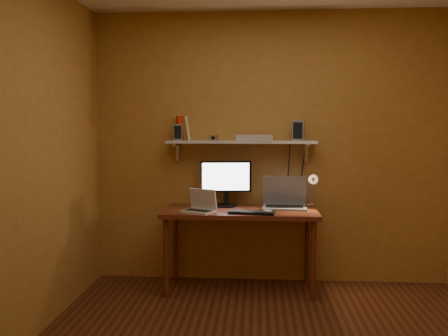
# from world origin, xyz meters

# --- Properties ---
(room) EXTENTS (3.44, 3.24, 2.64)m
(room) POSITION_xyz_m (0.00, 0.00, 1.30)
(room) COLOR #5E2F18
(room) RESTS_ON ground
(desk) EXTENTS (1.40, 0.60, 0.75)m
(desk) POSITION_xyz_m (-0.28, 1.28, 0.66)
(desk) COLOR maroon
(desk) RESTS_ON ground
(wall_shelf) EXTENTS (1.40, 0.25, 0.21)m
(wall_shelf) POSITION_xyz_m (-0.28, 1.47, 1.36)
(wall_shelf) COLOR silver
(wall_shelf) RESTS_ON room
(monitor) EXTENTS (0.48, 0.23, 0.43)m
(monitor) POSITION_xyz_m (-0.42, 1.46, 0.99)
(monitor) COLOR black
(monitor) RESTS_ON desk
(laptop) EXTENTS (0.41, 0.31, 0.29)m
(laptop) POSITION_xyz_m (0.13, 1.42, 0.83)
(laptop) COLOR gray
(laptop) RESTS_ON desk
(netbook) EXTENTS (0.33, 0.30, 0.21)m
(netbook) POSITION_xyz_m (-0.63, 1.14, 0.81)
(netbook) COLOR silver
(netbook) RESTS_ON desk
(keyboard) EXTENTS (0.42, 0.20, 0.02)m
(keyboard) POSITION_xyz_m (-0.17, 1.09, 0.76)
(keyboard) COLOR black
(keyboard) RESTS_ON desk
(mouse) EXTENTS (0.11, 0.08, 0.03)m
(mouse) POSITION_xyz_m (-0.03, 1.12, 0.77)
(mouse) COLOR silver
(mouse) RESTS_ON desk
(desk_lamp) EXTENTS (0.09, 0.23, 0.38)m
(desk_lamp) POSITION_xyz_m (0.38, 1.41, 0.96)
(desk_lamp) COLOR silver
(desk_lamp) RESTS_ON desk
(speaker_left) EXTENTS (0.10, 0.10, 0.16)m
(speaker_left) POSITION_xyz_m (-0.86, 1.46, 1.45)
(speaker_left) COLOR gray
(speaker_left) RESTS_ON wall_shelf
(speaker_right) EXTENTS (0.13, 0.13, 0.19)m
(speaker_right) POSITION_xyz_m (0.25, 1.46, 1.47)
(speaker_right) COLOR gray
(speaker_right) RESTS_ON wall_shelf
(books) EXTENTS (0.16, 0.17, 0.23)m
(books) POSITION_xyz_m (-0.84, 1.50, 1.49)
(books) COLOR #F32D03
(books) RESTS_ON wall_shelf
(shelf_camera) EXTENTS (0.09, 0.05, 0.05)m
(shelf_camera) POSITION_xyz_m (-0.53, 1.40, 1.40)
(shelf_camera) COLOR silver
(shelf_camera) RESTS_ON wall_shelf
(router) EXTENTS (0.35, 0.25, 0.06)m
(router) POSITION_xyz_m (-0.15, 1.46, 1.40)
(router) COLOR silver
(router) RESTS_ON wall_shelf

